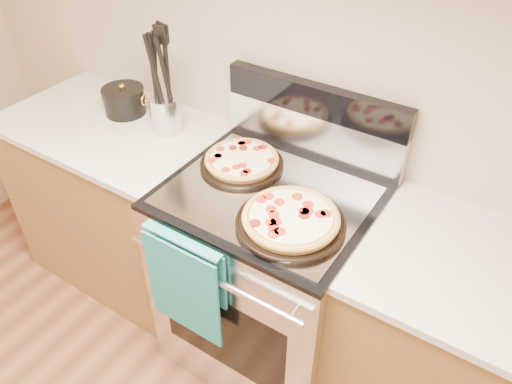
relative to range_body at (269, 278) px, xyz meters
The scene contains 16 objects.
wall_back 0.97m from the range_body, 90.00° to the left, with size 4.00×4.00×0.00m, color tan.
range_body is the anchor object (origin of this frame).
oven_window 0.34m from the range_body, 90.00° to the right, with size 0.56×0.01×0.40m, color black.
cooktop 0.46m from the range_body, ahead, with size 0.76×0.68×0.02m, color black.
backsplash_lower 0.64m from the range_body, 90.00° to the left, with size 0.76×0.06×0.18m, color silver.
backsplash_upper 0.77m from the range_body, 90.00° to the left, with size 0.76×0.06×0.12m, color black.
oven_handle 0.51m from the range_body, 90.00° to the right, with size 0.03×0.03×0.70m, color silver.
dish_towel 0.47m from the range_body, 107.74° to the right, with size 0.32×0.05×0.42m, color #1B5F8B, non-canonical shape.
foil_sheet 0.47m from the range_body, 90.00° to the right, with size 0.70×0.55×0.01m, color gray.
cabinet_left 0.88m from the range_body, behind, with size 1.00×0.62×0.88m, color brown.
countertop_left 0.99m from the range_body, behind, with size 1.02×0.64×0.03m, color #B9B3A6.
cabinet_right 0.88m from the range_body, ahead, with size 1.00×0.62×0.88m, color brown.
pepperoni_pizza_back 0.53m from the range_body, 158.75° to the left, with size 0.32×0.32×0.04m, color #B88238, non-canonical shape.
pepperoni_pizza_front 0.54m from the range_body, 39.57° to the right, with size 0.37×0.37×0.05m, color #B88238, non-canonical shape.
utensil_crock 0.83m from the range_body, 168.20° to the left, with size 0.13×0.13×0.16m, color silver.
saucepan 1.03m from the range_body, behind, with size 0.19×0.19×0.11m, color black.
Camera 1 is at (0.74, 0.41, 2.06)m, focal length 35.00 mm.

